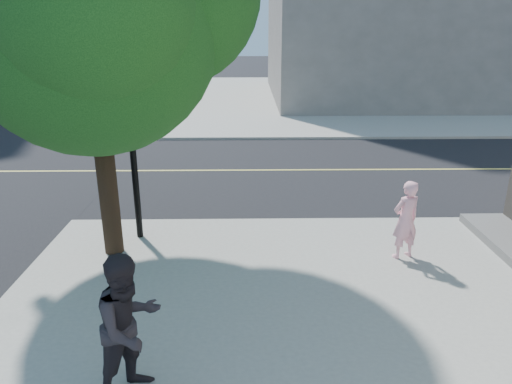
{
  "coord_description": "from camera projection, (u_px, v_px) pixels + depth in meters",
  "views": [
    {
      "loc": [
        3.3,
        -10.67,
        4.55
      ],
      "look_at": [
        3.46,
        -1.4,
        1.3
      ],
      "focal_mm": 33.16,
      "sensor_mm": 36.0,
      "label": 1
    }
  ],
  "objects": [
    {
      "name": "man_on_phone",
      "position": [
        406.0,
        220.0,
        9.36
      ],
      "size": [
        0.69,
        0.58,
        1.63
      ],
      "primitive_type": "imported",
      "rotation": [
        0.0,
        0.0,
        3.51
      ],
      "color": "#FEAABC",
      "rests_on": "sidewalk_se"
    },
    {
      "name": "sidewalk_ne",
      "position": [
        398.0,
        97.0,
        32.01
      ],
      "size": [
        29.0,
        25.0,
        0.12
      ],
      "primitive_type": "cube",
      "color": "#9C9B91",
      "rests_on": "ground"
    },
    {
      "name": "ground",
      "position": [
        113.0,
        224.0,
        11.52
      ],
      "size": [
        140.0,
        140.0,
        0.0
      ],
      "primitive_type": "plane",
      "color": "black",
      "rests_on": "ground"
    },
    {
      "name": "road_ew",
      "position": [
        150.0,
        171.0,
        15.77
      ],
      "size": [
        140.0,
        9.0,
        0.01
      ],
      "primitive_type": "cube",
      "color": "black",
      "rests_on": "ground"
    },
    {
      "name": "signal_pole",
      "position": [
        5.0,
        55.0,
        9.24
      ],
      "size": [
        4.23,
        0.48,
        4.78
      ],
      "rotation": [
        0.0,
        0.0,
        0.02
      ],
      "color": "black",
      "rests_on": "sidewalk_se"
    },
    {
      "name": "pedestrian",
      "position": [
        129.0,
        327.0,
        5.78
      ],
      "size": [
        1.15,
        1.19,
        1.93
      ],
      "primitive_type": "imported",
      "rotation": [
        0.0,
        0.0,
        0.91
      ],
      "color": "#282226",
      "rests_on": "sidewalk_se"
    }
  ]
}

